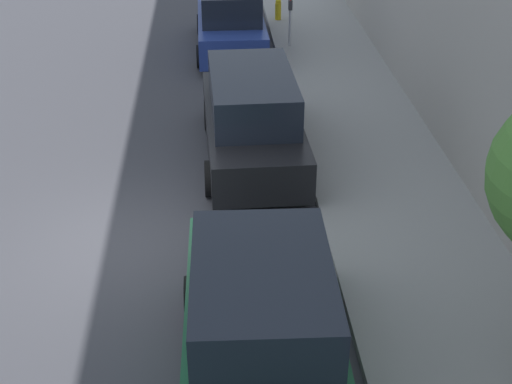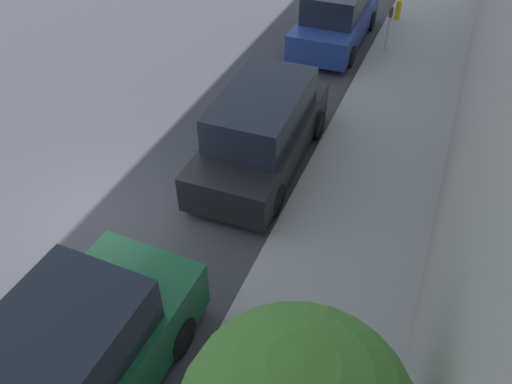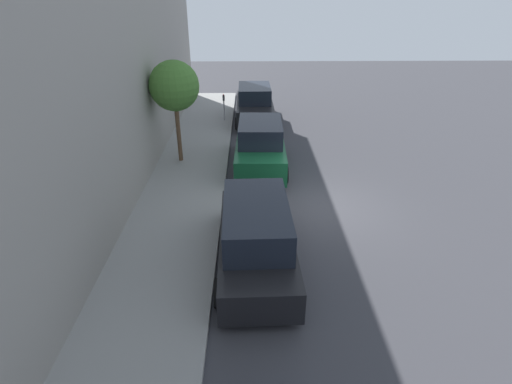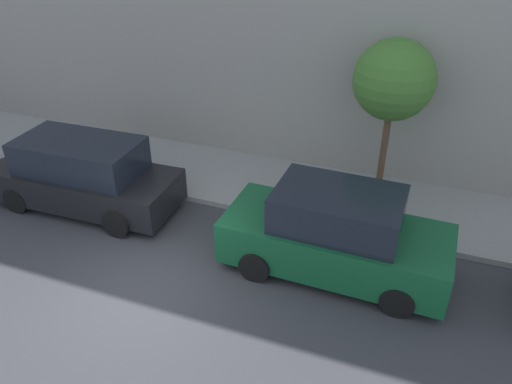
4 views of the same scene
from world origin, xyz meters
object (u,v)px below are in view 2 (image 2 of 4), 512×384
Objects in this scene: parked_minivan_third at (262,130)px; parked_minivan_fourth at (337,16)px; parking_meter_far at (389,23)px; parked_suv_second at (63,378)px; fire_hydrant at (398,9)px.

parked_minivan_third is 7.18m from parked_minivan_fourth.
parked_minivan_third reaches higher than parking_meter_far.
parked_suv_second is 7.01× the size of fire_hydrant.
parked_suv_second is 13.85m from parked_minivan_fourth.
parking_meter_far is at bearing 82.37° from parked_suv_second.
parked_minivan_fourth is 7.12× the size of fire_hydrant.
parked_suv_second is 3.47× the size of parking_meter_far.
parked_suv_second reaches higher than fire_hydrant.
parked_suv_second is at bearing -97.63° from parking_meter_far.
parked_minivan_fourth is at bearing 174.82° from parking_meter_far.
parking_meter_far is at bearing -5.18° from parked_minivan_fourth.
parked_minivan_third reaches higher than fire_hydrant.
parking_meter_far is 2.72m from fire_hydrant.
parked_minivan_third is at bearing -102.47° from parking_meter_far.
parking_meter_far is at bearing 77.53° from parked_minivan_third.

